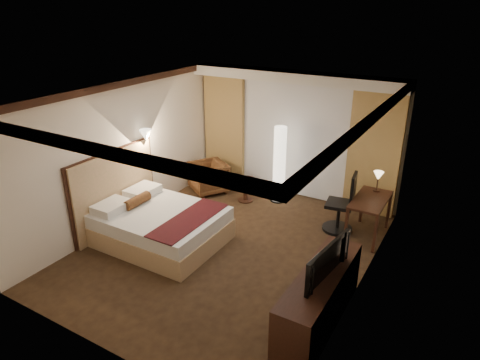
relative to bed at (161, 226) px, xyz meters
The scene contains 21 objects.
floor 1.25m from the bed, 18.72° to the left, with size 4.50×5.50×0.01m, color black.
ceiling 2.69m from the bed, 18.72° to the left, with size 4.50×5.50×0.01m, color white.
back_wall 3.50m from the bed, 69.88° to the left, with size 4.50×0.02×2.70m, color white.
left_wall 1.57m from the bed, 160.47° to the left, with size 0.02×5.50×2.70m, color white.
right_wall 3.58m from the bed, ahead, with size 0.02×5.50×2.70m, color white.
crown_molding 2.63m from the bed, 18.72° to the left, with size 4.50×5.50×0.12m, color black, non-canonical shape.
soffit 3.87m from the bed, 68.29° to the left, with size 4.50×0.50×0.20m, color white.
curtain_sheer 3.40m from the bed, 69.40° to the left, with size 2.48×0.04×2.45m, color silver.
curtain_left_drape 3.19m from the bed, 100.38° to the left, with size 1.00×0.14×2.45m, color tan.
curtain_right_drape 4.24m from the bed, 46.46° to the left, with size 1.00×0.14×2.45m, color tan.
wall_sconce 1.81m from the bed, 139.19° to the left, with size 0.24×0.24×0.24m, color white, non-canonical shape.
bed is the anchor object (origin of this frame).
headboard 1.14m from the bed, behind, with size 0.12×1.92×1.50m, color tan, non-canonical shape.
armchair 2.27m from the bed, 102.65° to the left, with size 0.74×0.69×0.76m, color #4A2316.
side_table 2.26m from the bed, 78.53° to the left, with size 0.45×0.45×0.49m, color black, non-canonical shape.
floor_lamp 2.85m from the bed, 67.99° to the left, with size 0.35×0.35×1.65m, color white, non-canonical shape.
desk 3.71m from the bed, 33.32° to the left, with size 0.55×1.09×0.75m, color black, non-canonical shape.
desk_lamp 3.99m from the bed, 38.14° to the left, with size 0.18×0.18×0.34m, color #FFD899, non-canonical shape.
office_chair 3.26m from the bed, 37.75° to the left, with size 0.56×0.56×1.16m, color black, non-canonical shape.
dresser 3.20m from the bed, 10.16° to the right, with size 0.50×1.97×0.77m, color black, non-canonical shape.
television 3.26m from the bed, 10.25° to the right, with size 1.08×0.62×0.14m, color black.
Camera 1 is at (3.41, -5.41, 3.99)m, focal length 32.00 mm.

